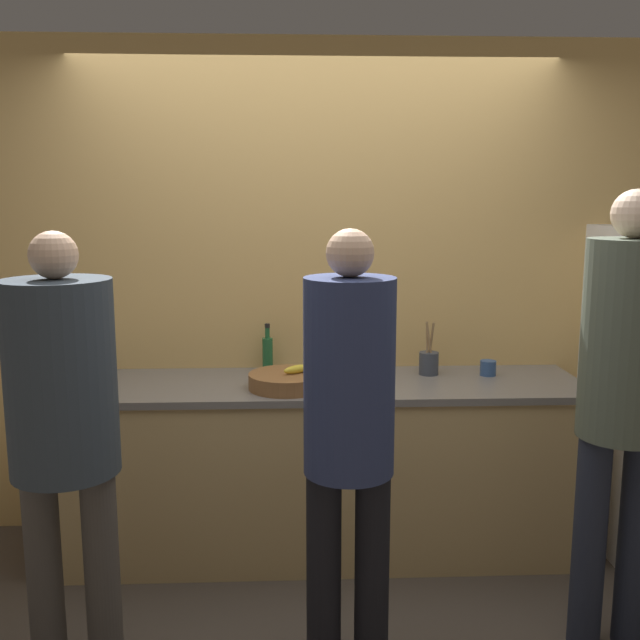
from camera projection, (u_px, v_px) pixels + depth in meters
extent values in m
plane|color=#4C4238|center=(321.00, 586.00, 3.33)|extent=(14.00, 14.00, 0.00)
cube|color=#E0B266|center=(316.00, 291.00, 3.82)|extent=(5.20, 0.06, 2.60)
cube|color=tan|center=(318.00, 469.00, 3.64)|extent=(2.61, 0.67, 0.85)
cube|color=slate|center=(318.00, 385.00, 3.56)|extent=(2.64, 0.70, 0.03)
cylinder|color=#4C4742|center=(45.00, 575.00, 2.65)|extent=(0.13, 0.13, 0.81)
cylinder|color=#4C4742|center=(102.00, 574.00, 2.66)|extent=(0.13, 0.13, 0.81)
cylinder|color=#333D47|center=(61.00, 378.00, 2.53)|extent=(0.39, 0.39, 0.71)
sphere|color=#DBAD89|center=(53.00, 255.00, 2.46)|extent=(0.17, 0.17, 0.17)
cylinder|color=black|center=(324.00, 575.00, 2.65)|extent=(0.13, 0.13, 0.81)
cylinder|color=black|center=(372.00, 574.00, 2.66)|extent=(0.13, 0.13, 0.81)
cylinder|color=navy|center=(349.00, 377.00, 2.52)|extent=(0.33, 0.33, 0.71)
sphere|color=#DBAD89|center=(350.00, 253.00, 2.45)|extent=(0.17, 0.17, 0.17)
cylinder|color=#232838|center=(589.00, 542.00, 2.84)|extent=(0.13, 0.13, 0.88)
cylinder|color=#232838|center=(635.00, 541.00, 2.84)|extent=(0.13, 0.13, 0.88)
cylinder|color=#515B4C|center=(627.00, 340.00, 2.70)|extent=(0.34, 0.34, 0.77)
sphere|color=beige|center=(636.00, 214.00, 2.62)|extent=(0.18, 0.18, 0.18)
cylinder|color=brown|center=(287.00, 381.00, 3.42)|extent=(0.37, 0.37, 0.07)
ellipsoid|color=yellow|center=(297.00, 369.00, 3.41)|extent=(0.15, 0.12, 0.04)
cylinder|color=#3D424C|center=(429.00, 363.00, 3.69)|extent=(0.10, 0.10, 0.12)
cylinder|color=#99754C|center=(427.00, 344.00, 3.67)|extent=(0.01, 0.05, 0.23)
cylinder|color=#99754C|center=(431.00, 344.00, 3.68)|extent=(0.03, 0.04, 0.23)
cylinder|color=#99754C|center=(430.00, 344.00, 3.66)|extent=(0.05, 0.01, 0.23)
cylinder|color=#333338|center=(345.00, 355.00, 3.77)|extent=(0.07, 0.07, 0.17)
cylinder|color=#333338|center=(345.00, 334.00, 3.76)|extent=(0.03, 0.03, 0.05)
cylinder|color=black|center=(346.00, 327.00, 3.75)|extent=(0.03, 0.03, 0.02)
cylinder|color=#236033|center=(268.00, 355.00, 3.75)|extent=(0.06, 0.06, 0.18)
cylinder|color=#236033|center=(267.00, 333.00, 3.73)|extent=(0.02, 0.02, 0.06)
cylinder|color=black|center=(267.00, 326.00, 3.72)|extent=(0.03, 0.03, 0.02)
cylinder|color=#335184|center=(488.00, 368.00, 3.67)|extent=(0.08, 0.08, 0.08)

